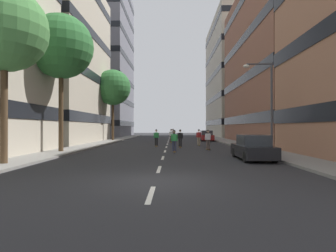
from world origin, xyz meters
The scene contains 21 objects.
ground_plane centered at (0.00, 22.78, 0.00)m, with size 136.67×136.67×0.00m, color #28282B.
sidewalk_left centered at (-8.02, 25.62, 0.07)m, with size 2.56×62.64×0.14m, color gray.
sidewalk_right centered at (8.02, 25.62, 0.07)m, with size 2.56×62.64×0.14m, color gray.
lane_markings centered at (0.00, 23.00, 0.00)m, with size 0.16×52.20×0.01m.
building_left_mid centered at (-16.48, 25.48, 10.54)m, with size 14.48×17.99×20.90m.
building_left_far centered at (-16.48, 51.85, 16.45)m, with size 14.48×18.77×32.72m.
building_right_mid centered at (16.48, 25.48, 9.95)m, with size 14.48×23.09×19.72m.
building_right_far centered at (16.48, 51.85, 12.65)m, with size 14.48×24.08×25.11m.
parked_car_near centered at (5.54, 31.16, 0.70)m, with size 1.82×4.40×1.52m.
parked_car_mid centered at (5.54, 7.00, 0.70)m, with size 1.82×4.40×1.52m.
street_tree_near centered at (-8.02, 30.33, 7.72)m, with size 5.11×5.11×10.16m.
street_tree_mid centered at (-8.02, 11.41, 8.22)m, with size 4.95×4.95×10.58m.
street_tree_far centered at (-8.02, 4.02, 7.02)m, with size 4.38×4.38×9.11m.
streetlamp_right centered at (7.39, 10.12, 4.14)m, with size 2.13×0.30×6.50m.
skater_0 centered at (-1.07, 18.90, 0.98)m, with size 0.56×0.92×1.78m.
skater_1 centered at (0.43, 25.78, 0.98)m, with size 0.55×0.91×1.78m.
skater_2 centered at (3.49, 20.62, 1.02)m, with size 0.53×0.90×1.78m.
skater_3 centered at (0.66, 28.41, 0.98)m, with size 0.57×0.92×1.78m.
skater_4 centered at (0.77, 12.29, 0.98)m, with size 0.53×0.90×1.78m.
skater_5 centered at (3.73, 14.50, 0.98)m, with size 0.56×0.92×1.78m.
skater_6 centered at (1.37, 17.40, 0.98)m, with size 0.54×0.91×1.78m.
Camera 1 is at (0.65, -10.33, 1.98)m, focal length 30.27 mm.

